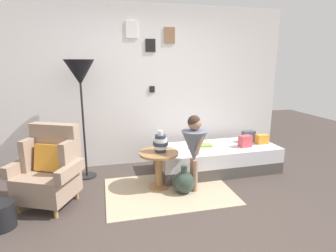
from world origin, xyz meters
TOP-DOWN VIEW (x-y plane):
  - ground_plane at (0.00, 0.00)m, footprint 12.00×12.00m
  - gallery_wall at (0.00, 1.95)m, footprint 4.80×0.12m
  - rug at (0.10, 0.72)m, footprint 1.67×1.18m
  - armchair at (-1.36, 0.76)m, footprint 0.89×0.81m
  - daybed at (1.03, 1.26)m, footprint 1.92×0.85m
  - pillow_head at (1.80, 1.23)m, footprint 0.20×0.13m
  - pillow_mid at (1.63, 1.38)m, footprint 0.22×0.15m
  - pillow_back at (1.44, 1.14)m, footprint 0.21×0.15m
  - side_table at (0.00, 0.87)m, footprint 0.54×0.54m
  - vase_striped at (0.03, 0.88)m, footprint 0.21×0.21m
  - floor_lamp at (-0.99, 1.49)m, footprint 0.42×0.42m
  - person_child at (0.44, 0.68)m, footprint 0.34×0.34m
  - book_on_daybed at (0.84, 1.32)m, footprint 0.24×0.19m
  - demijohn_near at (0.29, 0.63)m, footprint 0.29×0.29m
  - magazine_basket at (-1.80, 0.32)m, footprint 0.28×0.28m

SIDE VIEW (x-z plane):
  - ground_plane at x=0.00m, z-range 0.00..0.00m
  - rug at x=0.10m, z-range 0.00..0.01m
  - magazine_basket at x=-1.80m, z-range 0.00..0.28m
  - demijohn_near at x=0.29m, z-range -0.04..0.34m
  - daybed at x=1.03m, z-range 0.00..0.40m
  - side_table at x=0.00m, z-range 0.11..0.62m
  - book_on_daybed at x=0.84m, z-range 0.40..0.43m
  - armchair at x=-1.36m, z-range -0.05..0.92m
  - pillow_head at x=1.80m, z-range 0.40..0.55m
  - pillow_back at x=1.44m, z-range 0.40..0.58m
  - pillow_mid at x=1.63m, z-range 0.40..0.59m
  - vase_striped at x=0.03m, z-range 0.49..0.79m
  - person_child at x=0.44m, z-range 0.14..1.17m
  - gallery_wall at x=0.00m, z-range 0.00..2.60m
  - floor_lamp at x=-0.99m, z-range 0.64..2.37m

